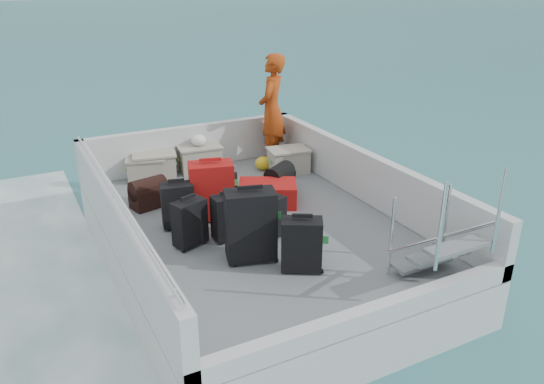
# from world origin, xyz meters

# --- Properties ---
(ground) EXTENTS (160.00, 160.00, 0.00)m
(ground) POSITION_xyz_m (0.00, 0.00, 0.00)
(ground) COLOR #1A555B
(ground) RESTS_ON ground
(ferry_hull) EXTENTS (3.60, 5.00, 0.60)m
(ferry_hull) POSITION_xyz_m (0.00, 0.00, 0.30)
(ferry_hull) COLOR silver
(ferry_hull) RESTS_ON ground
(deck) EXTENTS (3.30, 4.70, 0.02)m
(deck) POSITION_xyz_m (0.00, 0.00, 0.61)
(deck) COLOR slate
(deck) RESTS_ON ferry_hull
(deck_fittings) EXTENTS (3.60, 5.00, 0.90)m
(deck_fittings) POSITION_xyz_m (0.35, -0.32, 0.99)
(deck_fittings) COLOR #BABFBF
(deck_fittings) RESTS_ON deck
(suitcase_1) EXTENTS (0.43, 0.33, 0.58)m
(suitcase_1) POSITION_xyz_m (-0.94, -0.20, 0.91)
(suitcase_1) COLOR black
(suitcase_1) RESTS_ON deck
(suitcase_2) EXTENTS (0.44, 0.32, 0.58)m
(suitcase_2) POSITION_xyz_m (-0.91, 0.34, 0.91)
(suitcase_2) COLOR black
(suitcase_2) RESTS_ON deck
(suitcase_3) EXTENTS (0.62, 0.46, 0.83)m
(suitcase_3) POSITION_xyz_m (-0.45, -0.83, 1.04)
(suitcase_3) COLOR black
(suitcase_3) RESTS_ON deck
(suitcase_4) EXTENTS (0.39, 0.24, 0.57)m
(suitcase_4) POSITION_xyz_m (-0.47, -0.27, 0.91)
(suitcase_4) COLOR black
(suitcase_4) RESTS_ON deck
(suitcase_5) EXTENTS (0.63, 0.47, 0.77)m
(suitcase_5) POSITION_xyz_m (-0.43, 0.38, 1.00)
(suitcase_5) COLOR #9D0C12
(suitcase_5) RESTS_ON deck
(suitcase_6) EXTENTS (0.50, 0.44, 0.60)m
(suitcase_6) POSITION_xyz_m (-0.06, -1.29, 0.92)
(suitcase_6) COLOR black
(suitcase_6) RESTS_ON deck
(suitcase_7) EXTENTS (0.42, 0.32, 0.53)m
(suitcase_7) POSITION_xyz_m (-0.02, -0.47, 0.88)
(suitcase_7) COLOR black
(suitcase_7) RESTS_ON deck
(suitcase_8) EXTENTS (0.95, 0.83, 0.31)m
(suitcase_8) POSITION_xyz_m (0.42, 0.47, 0.78)
(suitcase_8) COLOR #9D0C12
(suitcase_8) RESTS_ON deck
(duffel_0) EXTENTS (0.54, 0.40, 0.32)m
(duffel_0) POSITION_xyz_m (-1.07, 1.14, 0.78)
(duffel_0) COLOR black
(duffel_0) RESTS_ON deck
(duffel_1) EXTENTS (0.60, 0.52, 0.32)m
(duffel_1) POSITION_xyz_m (-0.13, 0.91, 0.78)
(duffel_1) COLOR black
(duffel_1) RESTS_ON deck
(duffel_2) EXTENTS (0.55, 0.50, 0.32)m
(duffel_2) POSITION_xyz_m (0.78, 0.79, 0.78)
(duffel_2) COLOR black
(duffel_2) RESTS_ON deck
(crate_0) EXTENTS (0.64, 0.53, 0.33)m
(crate_0) POSITION_xyz_m (-0.83, 2.18, 0.79)
(crate_0) COLOR #A9A693
(crate_0) RESTS_ON deck
(crate_1) EXTENTS (0.70, 0.55, 0.38)m
(crate_1) POSITION_xyz_m (-0.68, 2.20, 0.81)
(crate_1) COLOR #A9A693
(crate_1) RESTS_ON deck
(crate_2) EXTENTS (0.69, 0.51, 0.39)m
(crate_2) POSITION_xyz_m (0.06, 2.20, 0.82)
(crate_2) COLOR #A9A693
(crate_2) RESTS_ON deck
(crate_3) EXTENTS (0.66, 0.51, 0.36)m
(crate_3) POSITION_xyz_m (1.31, 1.46, 0.80)
(crate_3) COLOR #A9A693
(crate_3) RESTS_ON deck
(yellow_bag) EXTENTS (0.28, 0.26, 0.22)m
(yellow_bag) POSITION_xyz_m (1.00, 1.75, 0.73)
(yellow_bag) COLOR gold
(yellow_bag) RESTS_ON deck
(white_bag) EXTENTS (0.24, 0.24, 0.18)m
(white_bag) POSITION_xyz_m (0.06, 2.20, 1.10)
(white_bag) COLOR white
(white_bag) RESTS_ON crate_2
(passenger) EXTENTS (0.77, 0.79, 1.82)m
(passenger) POSITION_xyz_m (1.30, 2.04, 1.53)
(passenger) COLOR #E85115
(passenger) RESTS_ON deck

